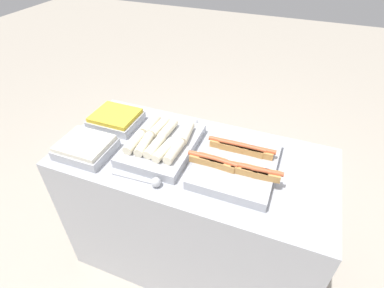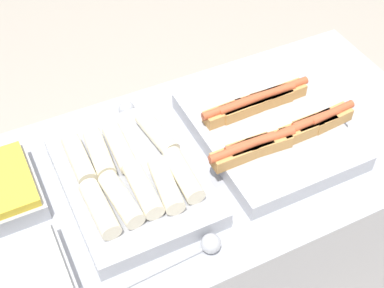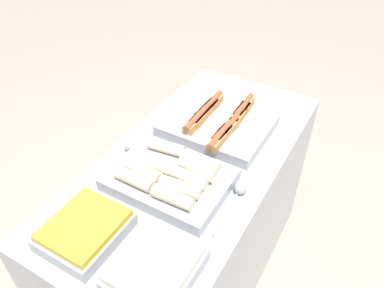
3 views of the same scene
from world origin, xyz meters
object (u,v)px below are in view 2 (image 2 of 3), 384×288
Objects in this scene: tray_hotdogs at (268,128)px; serving_spoon_far at (121,112)px; tray_wraps at (132,177)px; serving_spoon_near at (203,248)px.

tray_hotdogs reaches higher than serving_spoon_far.
tray_wraps is 0.26m from serving_spoon_near.
serving_spoon_far is (-0.01, 0.51, 0.00)m from serving_spoon_near.
serving_spoon_near is at bearing -73.62° from tray_wraps.
tray_hotdogs is 1.91× the size of serving_spoon_far.
serving_spoon_far is at bearing 75.18° from tray_wraps.
tray_wraps is (-0.40, -0.00, 0.00)m from tray_hotdogs.
tray_hotdogs is at bearing 37.38° from serving_spoon_near.
tray_hotdogs is 0.42m from serving_spoon_near.
serving_spoon_near and serving_spoon_far have the same top height.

